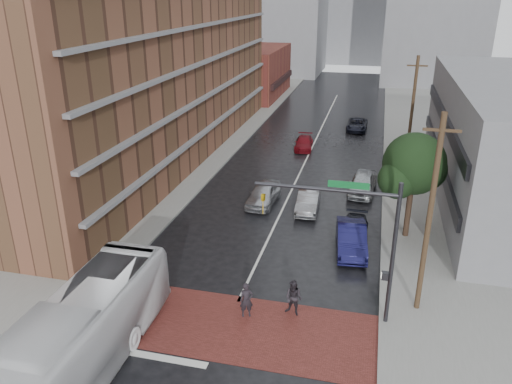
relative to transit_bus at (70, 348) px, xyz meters
The scene contains 20 objects.
ground 6.85m from the transit_bus, 42.70° to the left, with size 160.00×160.00×0.00m, color black.
crosswalk 7.19m from the transit_bus, 45.72° to the left, with size 14.00×5.00×0.02m, color maroon.
sidewalk_west 30.27m from the transit_bus, 102.68° to the left, with size 9.00×90.00×0.15m, color gray.
sidewalk_east 33.77m from the transit_bus, 60.97° to the left, with size 9.00×90.00×0.15m, color gray.
storefront_west 58.95m from the transit_bus, 96.96° to the left, with size 8.00×16.00×7.00m, color brown.
distant_tower_center 100.13m from the transit_bus, 87.20° to the left, with size 12.00×10.00×24.00m, color gray.
street_tree 21.47m from the transit_bus, 50.99° to the left, with size 4.20×4.10×6.90m.
signal_mast 13.13m from the transit_bus, 33.12° to the left, with size 6.50×0.30×7.20m.
utility_pole_near 16.44m from the transit_bus, 31.85° to the left, with size 1.60×0.26×10.00m.
utility_pole_far 31.77m from the transit_bus, 64.38° to the left, with size 1.60×0.26×10.00m.
transit_bus is the anchor object (origin of this frame).
pedestrian_a 8.23m from the transit_bus, 46.99° to the left, with size 0.66×0.43×1.80m, color black.
pedestrian_b 10.28m from the transit_bus, 40.65° to the left, with size 0.90×0.70×1.85m, color black.
car_travel_a 19.89m from the transit_bus, 80.45° to the left, with size 1.85×4.59×1.57m, color #ADB0B5.
car_travel_b 20.33m from the transit_bus, 70.84° to the left, with size 1.49×4.28×1.41m, color #93959A.
car_travel_c 34.19m from the transit_bus, 83.11° to the left, with size 1.69×4.15×1.20m, color maroon.
suv_travel 43.31m from the transit_bus, 78.21° to the left, with size 2.16×4.68×1.30m, color black.
car_parked_near 17.18m from the transit_bus, 54.08° to the left, with size 1.72×4.92×1.62m, color #131242.
car_parked_mid 18.53m from the transit_bus, 56.89° to the left, with size 1.68×4.12×1.20m, color black.
car_parked_far 25.66m from the transit_bus, 66.28° to the left, with size 1.92×4.78×1.63m, color #A9ADB1.
Camera 1 is at (6.00, -18.09, 14.82)m, focal length 35.00 mm.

